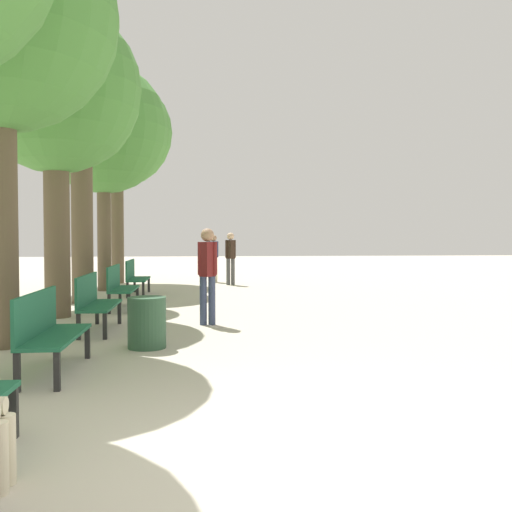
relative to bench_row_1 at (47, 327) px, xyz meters
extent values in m
plane|color=beige|center=(1.92, -2.94, -0.52)|extent=(80.00, 80.00, 0.00)
cube|color=black|center=(0.30, -2.10, -0.32)|extent=(0.06, 0.06, 0.40)
cube|color=#1E6042|center=(0.10, 0.00, -0.10)|extent=(0.48, 1.63, 0.04)
cube|color=#1E6042|center=(-0.12, 0.00, 0.16)|extent=(0.04, 1.63, 0.49)
cube|color=black|center=(0.30, -0.77, -0.32)|extent=(0.06, 0.06, 0.40)
cube|color=black|center=(0.30, 0.77, -0.32)|extent=(0.06, 0.06, 0.40)
cube|color=black|center=(-0.09, -0.77, -0.32)|extent=(0.06, 0.06, 0.40)
cube|color=black|center=(-0.09, 0.77, -0.32)|extent=(0.06, 0.06, 0.40)
cube|color=#1E6042|center=(0.10, 2.87, -0.10)|extent=(0.48, 1.63, 0.04)
cube|color=#1E6042|center=(-0.12, 2.87, 0.16)|extent=(0.04, 1.63, 0.49)
cube|color=black|center=(0.30, 2.10, -0.32)|extent=(0.06, 0.06, 0.40)
cube|color=black|center=(0.30, 3.64, -0.32)|extent=(0.06, 0.06, 0.40)
cube|color=black|center=(-0.09, 2.10, -0.32)|extent=(0.06, 0.06, 0.40)
cube|color=black|center=(-0.09, 3.64, -0.32)|extent=(0.06, 0.06, 0.40)
cube|color=#1E6042|center=(0.10, 5.74, -0.10)|extent=(0.48, 1.63, 0.04)
cube|color=#1E6042|center=(-0.12, 5.74, 0.16)|extent=(0.04, 1.63, 0.49)
cube|color=black|center=(0.30, 4.97, -0.32)|extent=(0.06, 0.06, 0.40)
cube|color=black|center=(0.30, 6.51, -0.32)|extent=(0.06, 0.06, 0.40)
cube|color=black|center=(-0.09, 4.97, -0.32)|extent=(0.06, 0.06, 0.40)
cube|color=black|center=(-0.09, 6.51, -0.32)|extent=(0.06, 0.06, 0.40)
cube|color=#1E6042|center=(0.10, 8.61, -0.10)|extent=(0.48, 1.63, 0.04)
cube|color=#1E6042|center=(-0.12, 8.61, 0.16)|extent=(0.04, 1.63, 0.49)
cube|color=black|center=(0.30, 7.84, -0.32)|extent=(0.06, 0.06, 0.40)
cube|color=black|center=(0.30, 9.38, -0.32)|extent=(0.06, 0.06, 0.40)
cube|color=black|center=(-0.09, 7.84, -0.32)|extent=(0.06, 0.06, 0.40)
cube|color=black|center=(-0.09, 9.38, -0.32)|extent=(0.06, 0.06, 0.40)
cylinder|color=brown|center=(-1.00, 1.59, 1.34)|extent=(0.41, 0.41, 3.72)
cylinder|color=brown|center=(-1.00, 4.59, 1.22)|extent=(0.48, 0.48, 3.48)
sphere|color=#478438|center=(-1.00, 4.59, 3.84)|extent=(3.23, 3.23, 3.23)
cylinder|color=brown|center=(-1.00, 6.92, 1.33)|extent=(0.49, 0.49, 3.72)
sphere|color=#478438|center=(-1.00, 6.92, 3.83)|extent=(2.33, 2.33, 2.33)
cylinder|color=brown|center=(-1.00, 9.93, 1.27)|extent=(0.38, 0.38, 3.59)
sphere|color=#478438|center=(-1.00, 9.93, 4.07)|extent=(3.66, 3.66, 3.66)
cylinder|color=brown|center=(-1.00, 12.55, 1.46)|extent=(0.41, 0.41, 3.98)
sphere|color=#478438|center=(-1.00, 12.55, 4.45)|extent=(3.61, 3.61, 3.61)
cylinder|color=beige|center=(0.52, -2.95, -0.30)|extent=(0.12, 0.12, 0.44)
cylinder|color=beige|center=(2.09, 12.67, -0.12)|extent=(0.12, 0.12, 0.81)
cylinder|color=beige|center=(2.24, 12.67, -0.12)|extent=(0.12, 0.12, 0.81)
cube|color=navy|center=(2.17, 12.67, 0.57)|extent=(0.25, 0.23, 0.57)
cylinder|color=navy|center=(2.05, 12.67, 0.58)|extent=(0.08, 0.08, 0.54)
cylinder|color=navy|center=(2.29, 12.67, 0.58)|extent=(0.08, 0.08, 0.54)
sphere|color=#A37A5B|center=(2.17, 12.67, 0.97)|extent=(0.22, 0.22, 0.22)
cylinder|color=#4C4C4C|center=(2.60, 11.49, -0.11)|extent=(0.12, 0.12, 0.84)
cylinder|color=#4C4C4C|center=(2.75, 11.49, -0.11)|extent=(0.12, 0.12, 0.84)
cube|color=black|center=(2.68, 11.49, 0.61)|extent=(0.29, 0.30, 0.59)
cylinder|color=black|center=(2.55, 11.49, 0.63)|extent=(0.09, 0.09, 0.56)
cylinder|color=black|center=(2.80, 11.49, 0.63)|extent=(0.09, 0.09, 0.56)
sphere|color=tan|center=(2.68, 11.49, 1.03)|extent=(0.23, 0.23, 0.23)
cylinder|color=#384260|center=(1.78, 3.37, -0.10)|extent=(0.12, 0.12, 0.85)
cylinder|color=#384260|center=(1.93, 3.37, -0.10)|extent=(0.12, 0.12, 0.85)
cube|color=maroon|center=(1.85, 3.37, 0.63)|extent=(0.30, 0.30, 0.60)
cylinder|color=maroon|center=(1.73, 3.37, 0.64)|extent=(0.09, 0.09, 0.57)
cylinder|color=maroon|center=(1.98, 3.37, 0.64)|extent=(0.09, 0.09, 0.57)
sphere|color=#A37A5B|center=(1.85, 3.37, 1.05)|extent=(0.23, 0.23, 0.23)
cylinder|color=#2D5138|center=(0.99, 1.38, -0.17)|extent=(0.53, 0.53, 0.71)
camera|label=1|loc=(1.74, -6.61, 1.04)|focal=40.00mm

